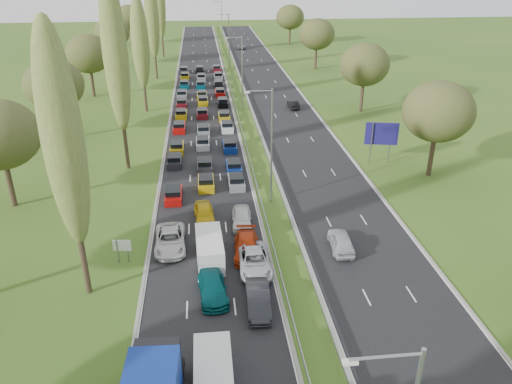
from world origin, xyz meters
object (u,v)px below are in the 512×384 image
white_van_front (213,376)px  info_sign (122,248)px  near_car_2 (170,240)px  white_van_rear (210,247)px  direction_sign (381,136)px

white_van_front → info_sign: size_ratio=2.69×
white_van_front → info_sign: bearing=115.8°
near_car_2 → white_van_rear: 4.06m
white_van_rear → near_car_2: bearing=145.2°
near_car_2 → direction_sign: 30.64m
near_car_2 → direction_sign: size_ratio=1.10×
white_van_rear → info_sign: bearing=175.0°
near_car_2 → white_van_rear: bearing=-34.5°
white_van_front → white_van_rear: (0.13, 14.40, -0.03)m
white_van_front → near_car_2: bearing=101.3°
near_car_2 → direction_sign: direction_sign is taller
white_van_front → white_van_rear: 14.40m
near_car_2 → direction_sign: (24.96, 17.55, 2.76)m
info_sign → near_car_2: bearing=25.3°
white_van_front → info_sign: 16.39m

